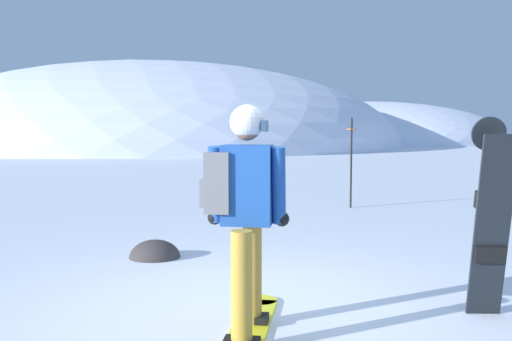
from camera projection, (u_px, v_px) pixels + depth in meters
The scene contains 7 objects.
ground_plane at pixel (252, 314), 4.32m from camera, with size 300.00×300.00×0.00m, color white.
ridge_peak_main at pixel (156, 147), 46.16m from camera, with size 42.44×38.20×14.46m.
ridge_peak_far at pixel (366, 143), 58.42m from camera, with size 30.99×27.89×9.18m.
snowboarder_main at pixel (243, 214), 3.78m from camera, with size 0.65×1.83×1.71m.
spare_snowboard at pixel (491, 217), 4.17m from camera, with size 0.28×0.29×1.64m.
piste_marker_near at pixel (351, 155), 10.11m from camera, with size 0.20×0.20×1.80m.
rock_dark at pixel (155, 258), 6.23m from camera, with size 0.61×0.52×0.43m.
Camera 1 is at (0.11, -4.21, 1.54)m, focal length 36.43 mm.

